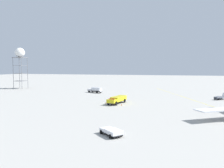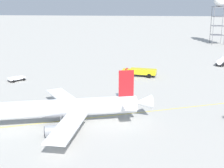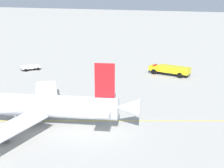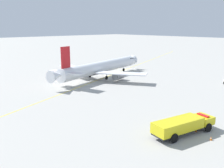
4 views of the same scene
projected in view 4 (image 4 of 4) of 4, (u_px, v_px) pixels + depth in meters
The scene contains 7 objects.
ground_plane at pixel (92, 80), 76.11m from camera, with size 600.00×600.00×0.00m, color #ADAAA3.
airliner_main at pixel (100, 68), 78.68m from camera, with size 41.49×32.60×10.84m.
fire_tender_truck at pixel (183, 125), 37.71m from camera, with size 11.21×5.05×2.50m.
taxiway_centreline at pixel (108, 76), 81.65m from camera, with size 171.61×64.10×0.01m.
safety_cone_near at pixel (182, 122), 42.18m from camera, with size 0.36×0.36×0.55m.
safety_cone_mid at pixel (196, 130), 38.93m from camera, with size 0.36×0.36×0.55m.
safety_cone_far at pixel (211, 138), 36.00m from camera, with size 0.36×0.36×0.55m.
Camera 4 is at (-46.33, -58.53, 16.08)m, focal length 40.15 mm.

